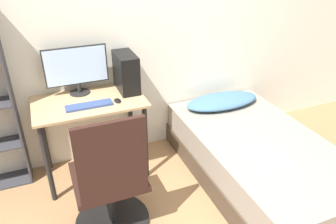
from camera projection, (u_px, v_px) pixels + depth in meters
wall_back at (125, 32)px, 3.01m from camera, size 8.00×0.05×2.50m
desk at (91, 114)px, 2.90m from camera, size 0.95×0.58×0.77m
office_chair at (111, 189)px, 2.39m from camera, size 0.59×0.59×1.06m
bed at (258, 160)px, 3.01m from camera, size 1.07×1.91×0.45m
pillow at (222, 101)px, 3.44m from camera, size 0.81×0.36×0.11m
magazine at (268, 157)px, 2.65m from camera, size 0.24×0.32×0.01m
monitor at (76, 68)px, 2.86m from camera, size 0.55×0.18×0.43m
keyboard at (89, 105)px, 2.73m from camera, size 0.38×0.11×0.02m
pc_tower at (126, 72)px, 2.95m from camera, size 0.17×0.34×0.34m
mouse at (117, 101)px, 2.81m from camera, size 0.06×0.09×0.02m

